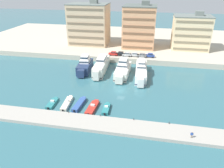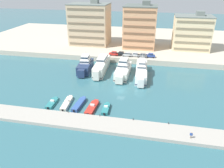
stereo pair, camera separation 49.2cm
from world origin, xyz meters
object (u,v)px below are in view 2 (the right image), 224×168
yacht_navy_far_left (85,66)px  motorboat_teal_center (106,109)px  motorboat_red_center_left (92,107)px  yacht_ivory_mid_left (123,70)px  car_silver_center_left (135,54)px  car_red_far_left (114,53)px  motorboat_cream_left (67,103)px  pedestrian_near_edge (191,135)px  car_black_left (121,54)px  car_blue_center_right (151,55)px  car_silver_mid_left (127,54)px  motorboat_teal_far_left (52,103)px  motorboat_blue_mid_left (79,104)px  yacht_white_center_left (141,71)px  yacht_ivory_left (102,65)px  car_grey_center (143,55)px

yacht_navy_far_left → motorboat_teal_center: bearing=-61.5°
motorboat_teal_center → motorboat_red_center_left: bearing=-177.6°
yacht_ivory_mid_left → car_silver_center_left: yacht_ivory_mid_left is taller
motorboat_teal_center → car_red_far_left: bearing=98.0°
motorboat_cream_left → pedestrian_near_edge: bearing=-16.0°
car_black_left → yacht_navy_far_left: bearing=-128.4°
motorboat_teal_center → car_silver_center_left: size_ratio=1.52×
car_blue_center_right → pedestrian_near_edge: 52.79m
motorboat_cream_left → car_red_far_left: (6.05, 41.28, 2.83)m
yacht_navy_far_left → car_silver_mid_left: yacht_navy_far_left is taller
car_red_far_left → car_silver_mid_left: same height
motorboat_teal_far_left → motorboat_blue_mid_left: size_ratio=0.81×
motorboat_teal_center → car_black_left: (-2.68, 42.21, 2.85)m
yacht_navy_far_left → car_red_far_left: 17.31m
yacht_ivory_mid_left → motorboat_teal_center: yacht_ivory_mid_left is taller
yacht_white_center_left → pedestrian_near_edge: (13.93, -35.14, -0.39)m
motorboat_red_center_left → car_red_far_left: 42.24m
yacht_ivory_mid_left → car_black_left: 16.66m
car_silver_center_left → yacht_ivory_left: bearing=-130.5°
motorboat_red_center_left → car_black_left: (1.29, 42.38, 2.83)m
yacht_ivory_left → pedestrian_near_edge: 47.89m
car_red_far_left → pedestrian_near_edge: car_red_far_left is taller
car_silver_mid_left → car_blue_center_right: bearing=3.5°
car_red_far_left → yacht_white_center_left: bearing=-49.1°
motorboat_blue_mid_left → car_grey_center: 43.93m
yacht_navy_far_left → motorboat_teal_far_left: size_ratio=2.30×
yacht_white_center_left → motorboat_red_center_left: size_ratio=2.57×
yacht_white_center_left → motorboat_cream_left: bearing=-127.8°
motorboat_teal_far_left → motorboat_cream_left: bearing=8.3°
motorboat_teal_far_left → car_blue_center_right: bearing=57.8°
yacht_ivory_mid_left → yacht_white_center_left: (7.00, 0.16, 0.02)m
yacht_navy_far_left → car_black_left: yacht_navy_far_left is taller
pedestrian_near_edge → car_silver_center_left: bearing=109.4°
yacht_ivory_mid_left → motorboat_red_center_left: (-4.79, -26.12, -1.73)m
car_black_left → car_silver_mid_left: size_ratio=1.02×
yacht_ivory_left → car_silver_mid_left: bearing=57.9°
yacht_ivory_left → car_blue_center_right: (18.66, 14.20, 0.96)m
car_red_far_left → car_grey_center: bearing=-0.4°
motorboat_red_center_left → car_blue_center_right: car_blue_center_right is taller
yacht_navy_far_left → yacht_white_center_left: 22.52m
car_red_far_left → car_black_left: 3.24m
motorboat_cream_left → motorboat_red_center_left: bearing=-5.9°
yacht_ivory_mid_left → motorboat_teal_far_left: (-17.11, -25.93, -1.80)m
motorboat_blue_mid_left → car_grey_center: (15.15, 41.14, 2.78)m
yacht_navy_far_left → pedestrian_near_edge: size_ratio=9.42×
yacht_white_center_left → car_blue_center_right: yacht_white_center_left is taller
car_red_far_left → car_black_left: (3.23, 0.28, 0.00)m
yacht_ivory_mid_left → car_blue_center_right: bearing=59.9°
motorboat_teal_far_left → car_grey_center: 47.96m
yacht_ivory_left → car_black_left: (5.55, 13.89, 0.96)m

